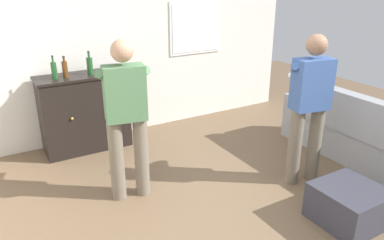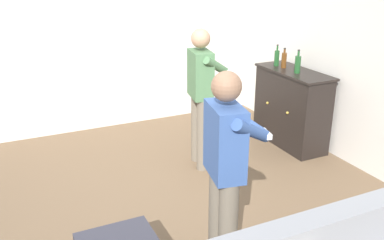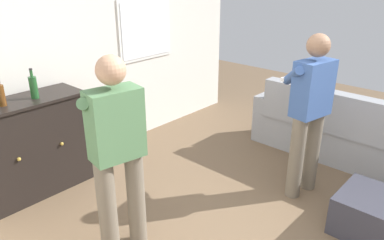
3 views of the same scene
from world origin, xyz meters
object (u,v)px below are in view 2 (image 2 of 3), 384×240
Objects in this scene: sideboard_cabinet at (291,108)px; person_standing_right at (226,167)px; bottle_wine_green at (284,60)px; bottle_spirits_clear at (277,58)px; bottle_liquor_amber at (298,64)px; person_standing_left at (201,92)px.

person_standing_right is at bearing -48.01° from sideboard_cabinet.
person_standing_right is at bearing -44.77° from bottle_wine_green.
bottle_spirits_clear is at bearing 137.32° from person_standing_right.
bottle_liquor_amber is (0.11, -0.05, 0.63)m from sideboard_cabinet.
bottle_wine_green reaches higher than sideboard_cabinet.
person_standing_right is (1.82, -0.70, 0.00)m from person_standing_left.
bottle_liquor_amber is 0.44m from bottle_spirits_clear.
bottle_wine_green is 0.31m from bottle_liquor_amber.
sideboard_cabinet is at bearing 9.36° from bottle_spirits_clear.
bottle_wine_green is 0.14m from bottle_spirits_clear.
bottle_spirits_clear reaches higher than sideboard_cabinet.
bottle_liquor_amber is (0.31, -0.02, 0.01)m from bottle_wine_green.
bottle_spirits_clear is 0.17× the size of person_standing_left.
person_standing_right is (2.22, -2.04, -0.21)m from bottle_spirits_clear.
person_standing_left is at bearing -79.11° from bottle_wine_green.
bottle_wine_green is 0.16× the size of person_standing_right.
bottle_liquor_amber is at bearing 88.14° from person_standing_left.
bottle_wine_green is at bearing 100.89° from person_standing_left.
person_standing_left is at bearing -91.86° from bottle_liquor_amber.
person_standing_left and person_standing_right have the same top height.
bottle_liquor_amber reaches higher than bottle_spirits_clear.
bottle_wine_green is at bearing 177.09° from bottle_liquor_amber.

